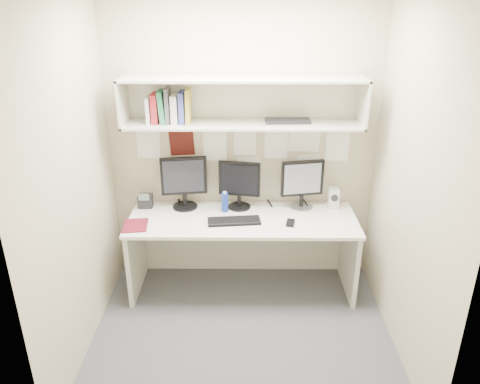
{
  "coord_description": "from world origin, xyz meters",
  "views": [
    {
      "loc": [
        0.0,
        -3.03,
        2.57
      ],
      "look_at": [
        -0.02,
        0.35,
        1.1
      ],
      "focal_mm": 35.0,
      "sensor_mm": 36.0,
      "label": 1
    }
  ],
  "objects_px": {
    "speaker": "(333,198)",
    "desk_phone": "(146,201)",
    "keyboard": "(234,221)",
    "desk": "(242,253)",
    "monitor_left": "(184,181)",
    "monitor_center": "(239,183)",
    "maroon_notebook": "(136,225)",
    "monitor_right": "(302,182)"
  },
  "relations": [
    {
      "from": "maroon_notebook",
      "to": "desk_phone",
      "type": "bearing_deg",
      "value": 81.38
    },
    {
      "from": "monitor_center",
      "to": "monitor_right",
      "type": "relative_size",
      "value": 0.97
    },
    {
      "from": "monitor_right",
      "to": "desk_phone",
      "type": "distance_m",
      "value": 1.44
    },
    {
      "from": "desk_phone",
      "to": "speaker",
      "type": "bearing_deg",
      "value": -1.72
    },
    {
      "from": "monitor_center",
      "to": "keyboard",
      "type": "xyz_separation_m",
      "value": [
        -0.04,
        -0.31,
        -0.23
      ]
    },
    {
      "from": "speaker",
      "to": "desk_phone",
      "type": "bearing_deg",
      "value": -179.27
    },
    {
      "from": "keyboard",
      "to": "maroon_notebook",
      "type": "distance_m",
      "value": 0.84
    },
    {
      "from": "keyboard",
      "to": "desk_phone",
      "type": "bearing_deg",
      "value": 153.63
    },
    {
      "from": "keyboard",
      "to": "speaker",
      "type": "height_order",
      "value": "speaker"
    },
    {
      "from": "desk",
      "to": "maroon_notebook",
      "type": "distance_m",
      "value": 0.99
    },
    {
      "from": "monitor_center",
      "to": "speaker",
      "type": "bearing_deg",
      "value": 10.14
    },
    {
      "from": "maroon_notebook",
      "to": "monitor_right",
      "type": "bearing_deg",
      "value": 8.7
    },
    {
      "from": "monitor_right",
      "to": "maroon_notebook",
      "type": "bearing_deg",
      "value": -175.7
    },
    {
      "from": "monitor_left",
      "to": "speaker",
      "type": "xyz_separation_m",
      "value": [
        1.36,
        0.0,
        -0.17
      ]
    },
    {
      "from": "keyboard",
      "to": "desk_phone",
      "type": "xyz_separation_m",
      "value": [
        -0.82,
        0.3,
        0.05
      ]
    },
    {
      "from": "monitor_center",
      "to": "keyboard",
      "type": "bearing_deg",
      "value": -88.11
    },
    {
      "from": "keyboard",
      "to": "speaker",
      "type": "distance_m",
      "value": 0.96
    },
    {
      "from": "maroon_notebook",
      "to": "monitor_left",
      "type": "bearing_deg",
      "value": 39.41
    },
    {
      "from": "keyboard",
      "to": "desk",
      "type": "bearing_deg",
      "value": 44.9
    },
    {
      "from": "speaker",
      "to": "monitor_right",
      "type": "bearing_deg",
      "value": -178.71
    },
    {
      "from": "monitor_left",
      "to": "speaker",
      "type": "bearing_deg",
      "value": -7.8
    },
    {
      "from": "monitor_left",
      "to": "desk_phone",
      "type": "height_order",
      "value": "monitor_left"
    },
    {
      "from": "monitor_left",
      "to": "monitor_center",
      "type": "distance_m",
      "value": 0.5
    },
    {
      "from": "desk",
      "to": "maroon_notebook",
      "type": "relative_size",
      "value": 8.25
    },
    {
      "from": "monitor_left",
      "to": "keyboard",
      "type": "distance_m",
      "value": 0.6
    },
    {
      "from": "speaker",
      "to": "keyboard",
      "type": "bearing_deg",
      "value": -160.43
    },
    {
      "from": "speaker",
      "to": "desk_phone",
      "type": "distance_m",
      "value": 1.72
    },
    {
      "from": "monitor_right",
      "to": "speaker",
      "type": "xyz_separation_m",
      "value": [
        0.29,
        0.0,
        -0.15
      ]
    },
    {
      "from": "desk",
      "to": "desk_phone",
      "type": "relative_size",
      "value": 12.86
    },
    {
      "from": "keyboard",
      "to": "maroon_notebook",
      "type": "bearing_deg",
      "value": 179.47
    },
    {
      "from": "keyboard",
      "to": "maroon_notebook",
      "type": "height_order",
      "value": "keyboard"
    },
    {
      "from": "desk",
      "to": "monitor_right",
      "type": "height_order",
      "value": "monitor_right"
    },
    {
      "from": "desk_phone",
      "to": "monitor_left",
      "type": "bearing_deg",
      "value": -1.33
    },
    {
      "from": "monitor_center",
      "to": "maroon_notebook",
      "type": "bearing_deg",
      "value": -146.27
    },
    {
      "from": "keyboard",
      "to": "speaker",
      "type": "relative_size",
      "value": 2.42
    },
    {
      "from": "maroon_notebook",
      "to": "monitor_center",
      "type": "bearing_deg",
      "value": 17.53
    },
    {
      "from": "monitor_center",
      "to": "speaker",
      "type": "relative_size",
      "value": 2.34
    },
    {
      "from": "keyboard",
      "to": "maroon_notebook",
      "type": "relative_size",
      "value": 1.86
    },
    {
      "from": "monitor_right",
      "to": "keyboard",
      "type": "bearing_deg",
      "value": -163.87
    },
    {
      "from": "speaker",
      "to": "monitor_center",
      "type": "bearing_deg",
      "value": -179.27
    },
    {
      "from": "monitor_right",
      "to": "keyboard",
      "type": "xyz_separation_m",
      "value": [
        -0.61,
        -0.31,
        -0.24
      ]
    },
    {
      "from": "monitor_right",
      "to": "desk_phone",
      "type": "bearing_deg",
      "value": 169.42
    }
  ]
}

